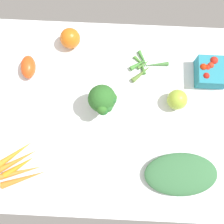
{
  "coord_description": "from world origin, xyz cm",
  "views": [
    {
      "loc": [
        1.05,
        -22.2,
        100.4
      ],
      "look_at": [
        0.0,
        0.0,
        4.0
      ],
      "focal_mm": 42.41,
      "sensor_mm": 36.0,
      "label": 1
    }
  ],
  "objects_px": {
    "carrot_bunch": "(20,166)",
    "heirloom_tomato_green": "(177,100)",
    "broccoli_head": "(103,100)",
    "roma_tomato": "(28,67)",
    "okra_pile": "(144,66)",
    "berry_basket": "(211,72)",
    "leafy_greens_clump": "(181,174)",
    "heirloom_tomato_orange": "(70,38)"
  },
  "relations": [
    {
      "from": "okra_pile",
      "to": "leafy_greens_clump",
      "type": "distance_m",
      "value": 0.43
    },
    {
      "from": "berry_basket",
      "to": "carrot_bunch",
      "type": "height_order",
      "value": "berry_basket"
    },
    {
      "from": "okra_pile",
      "to": "heirloom_tomato_green",
      "type": "bearing_deg",
      "value": -48.79
    },
    {
      "from": "broccoli_head",
      "to": "roma_tomato",
      "type": "xyz_separation_m",
      "value": [
        -0.3,
        0.14,
        -0.06
      ]
    },
    {
      "from": "heirloom_tomato_green",
      "to": "carrot_bunch",
      "type": "height_order",
      "value": "heirloom_tomato_green"
    },
    {
      "from": "roma_tomato",
      "to": "berry_basket",
      "type": "bearing_deg",
      "value": -94.79
    },
    {
      "from": "berry_basket",
      "to": "roma_tomato",
      "type": "bearing_deg",
      "value": -179.13
    },
    {
      "from": "berry_basket",
      "to": "roma_tomato",
      "type": "height_order",
      "value": "berry_basket"
    },
    {
      "from": "heirloom_tomato_green",
      "to": "carrot_bunch",
      "type": "xyz_separation_m",
      "value": [
        -0.56,
        -0.27,
        -0.03
      ]
    },
    {
      "from": "roma_tomato",
      "to": "carrot_bunch",
      "type": "bearing_deg",
      "value": 175.62
    },
    {
      "from": "roma_tomato",
      "to": "heirloom_tomato_green",
      "type": "bearing_deg",
      "value": -106.23
    },
    {
      "from": "leafy_greens_clump",
      "to": "okra_pile",
      "type": "bearing_deg",
      "value": 108.5
    },
    {
      "from": "heirloom_tomato_green",
      "to": "roma_tomato",
      "type": "xyz_separation_m",
      "value": [
        -0.57,
        0.11,
        -0.01
      ]
    },
    {
      "from": "berry_basket",
      "to": "heirloom_tomato_orange",
      "type": "relative_size",
      "value": 1.42
    },
    {
      "from": "heirloom_tomato_green",
      "to": "berry_basket",
      "type": "bearing_deg",
      "value": 42.19
    },
    {
      "from": "heirloom_tomato_orange",
      "to": "carrot_bunch",
      "type": "xyz_separation_m",
      "value": [
        -0.15,
        -0.5,
        -0.03
      ]
    },
    {
      "from": "okra_pile",
      "to": "carrot_bunch",
      "type": "distance_m",
      "value": 0.6
    },
    {
      "from": "heirloom_tomato_orange",
      "to": "okra_pile",
      "type": "distance_m",
      "value": 0.31
    },
    {
      "from": "heirloom_tomato_orange",
      "to": "carrot_bunch",
      "type": "height_order",
      "value": "heirloom_tomato_orange"
    },
    {
      "from": "roma_tomato",
      "to": "carrot_bunch",
      "type": "distance_m",
      "value": 0.38
    },
    {
      "from": "heirloom_tomato_green",
      "to": "okra_pile",
      "type": "relative_size",
      "value": 0.49
    },
    {
      "from": "carrot_bunch",
      "to": "heirloom_tomato_green",
      "type": "bearing_deg",
      "value": 25.42
    },
    {
      "from": "roma_tomato",
      "to": "heirloom_tomato_orange",
      "type": "bearing_deg",
      "value": -57.25
    },
    {
      "from": "carrot_bunch",
      "to": "broccoli_head",
      "type": "bearing_deg",
      "value": 39.45
    },
    {
      "from": "heirloom_tomato_green",
      "to": "berry_basket",
      "type": "height_order",
      "value": "same"
    },
    {
      "from": "okra_pile",
      "to": "leafy_greens_clump",
      "type": "bearing_deg",
      "value": -71.5
    },
    {
      "from": "berry_basket",
      "to": "leafy_greens_clump",
      "type": "distance_m",
      "value": 0.4
    },
    {
      "from": "okra_pile",
      "to": "carrot_bunch",
      "type": "relative_size",
      "value": 0.81
    },
    {
      "from": "berry_basket",
      "to": "carrot_bunch",
      "type": "distance_m",
      "value": 0.79
    },
    {
      "from": "roma_tomato",
      "to": "leafy_greens_clump",
      "type": "relative_size",
      "value": 0.36
    },
    {
      "from": "okra_pile",
      "to": "heirloom_tomato_orange",
      "type": "bearing_deg",
      "value": 163.28
    },
    {
      "from": "heirloom_tomato_green",
      "to": "broccoli_head",
      "type": "bearing_deg",
      "value": -173.88
    },
    {
      "from": "berry_basket",
      "to": "broccoli_head",
      "type": "relative_size",
      "value": 0.81
    },
    {
      "from": "heirloom_tomato_orange",
      "to": "carrot_bunch",
      "type": "distance_m",
      "value": 0.52
    },
    {
      "from": "broccoli_head",
      "to": "carrot_bunch",
      "type": "distance_m",
      "value": 0.38
    },
    {
      "from": "berry_basket",
      "to": "roma_tomato",
      "type": "relative_size",
      "value": 1.22
    },
    {
      "from": "heirloom_tomato_green",
      "to": "leafy_greens_clump",
      "type": "distance_m",
      "value": 0.27
    },
    {
      "from": "berry_basket",
      "to": "leafy_greens_clump",
      "type": "relative_size",
      "value": 0.43
    },
    {
      "from": "okra_pile",
      "to": "berry_basket",
      "type": "bearing_deg",
      "value": -5.22
    },
    {
      "from": "heirloom_tomato_green",
      "to": "leafy_greens_clump",
      "type": "relative_size",
      "value": 0.29
    },
    {
      "from": "berry_basket",
      "to": "carrot_bunch",
      "type": "bearing_deg",
      "value": -150.93
    },
    {
      "from": "roma_tomato",
      "to": "heirloom_tomato_orange",
      "type": "distance_m",
      "value": 0.2
    }
  ]
}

